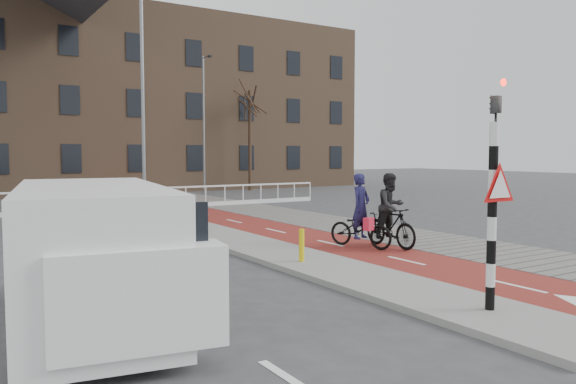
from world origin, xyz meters
TOP-DOWN VIEW (x-y plane):
  - ground at (0.00, 0.00)m, footprint 120.00×120.00m
  - bike_lane at (1.50, 10.00)m, footprint 2.50×60.00m
  - sidewalk at (4.30, 10.00)m, footprint 3.00×60.00m
  - curb_island at (-0.70, 4.00)m, footprint 1.80×16.00m
  - traffic_signal at (-0.60, -2.02)m, footprint 0.80×0.80m
  - bollard at (-0.94, 2.76)m, footprint 0.12×0.12m
  - cyclist_near at (1.78, 4.01)m, footprint 1.22×2.01m
  - cyclist_far at (2.45, 3.59)m, footprint 0.86×1.87m
  - van at (-5.91, 0.76)m, footprint 2.67×5.06m
  - railing at (-5.00, 17.00)m, footprint 28.00×0.10m
  - townhouse_row at (-3.00, 32.00)m, footprint 46.00×10.00m
  - tree_right at (10.14, 25.87)m, footprint 0.22×0.22m
  - streetlight_near at (-1.78, 11.26)m, footprint 0.12×0.12m
  - streetlight_right at (6.04, 24.11)m, footprint 0.12×0.12m

SIDE VIEW (x-z plane):
  - ground at x=0.00m, z-range 0.00..0.00m
  - bike_lane at x=1.50m, z-range 0.00..0.01m
  - sidewalk at x=4.30m, z-range 0.00..0.01m
  - curb_island at x=-0.70m, z-range 0.00..0.12m
  - railing at x=-5.00m, z-range -0.19..0.80m
  - bollard at x=-0.94m, z-range 0.12..0.85m
  - cyclist_near at x=1.78m, z-range -0.32..1.66m
  - cyclist_far at x=2.45m, z-range -0.16..1.83m
  - van at x=-5.91m, z-range 0.06..2.12m
  - traffic_signal at x=-0.60m, z-range 0.15..3.83m
  - tree_right at x=10.14m, z-range 0.00..6.70m
  - streetlight_near at x=-1.78m, z-range 0.00..8.03m
  - streetlight_right at x=6.04m, z-range 0.00..8.34m
  - townhouse_row at x=-3.00m, z-range -0.14..15.76m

